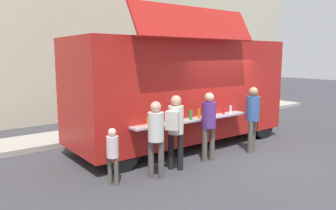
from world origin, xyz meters
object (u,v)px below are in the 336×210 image
at_px(customer_extra_browsing, 253,114).
at_px(customer_mid_with_backpack, 175,125).
at_px(food_truck_main, 181,89).
at_px(trash_bin, 217,105).
at_px(customer_rear_waiting, 156,133).
at_px(child_near_queue, 113,151).
at_px(customer_front_ordering, 209,120).

bearing_deg(customer_extra_browsing, customer_mid_with_backpack, 66.03).
height_order(food_truck_main, customer_mid_with_backpack, food_truck_main).
bearing_deg(customer_mid_with_backpack, customer_extra_browsing, -38.46).
distance_m(food_truck_main, trash_bin, 4.80).
bearing_deg(customer_rear_waiting, child_near_queue, 125.53).
bearing_deg(trash_bin, customer_front_ordering, -139.09).
xyz_separation_m(food_truck_main, child_near_queue, (-3.12, -1.50, -0.96)).
xyz_separation_m(customer_front_ordering, child_near_queue, (-2.63, 0.11, -0.32)).
xyz_separation_m(food_truck_main, customer_front_ordering, (-0.49, -1.61, -0.64)).
height_order(customer_rear_waiting, customer_extra_browsing, customer_extra_browsing).
bearing_deg(food_truck_main, customer_mid_with_backpack, -132.84).
relative_size(trash_bin, customer_mid_with_backpack, 0.59).
height_order(trash_bin, customer_extra_browsing, customer_extra_browsing).
bearing_deg(customer_mid_with_backpack, child_near_queue, 141.92).
relative_size(customer_front_ordering, customer_mid_with_backpack, 0.99).
distance_m(trash_bin, customer_extra_browsing, 5.16).
bearing_deg(child_near_queue, trash_bin, 2.10).
bearing_deg(customer_rear_waiting, customer_front_ordering, -35.14).
bearing_deg(customer_extra_browsing, child_near_queue, 66.18).
bearing_deg(customer_extra_browsing, customer_rear_waiting, 69.27).
bearing_deg(child_near_queue, customer_mid_with_backpack, -30.03).
relative_size(trash_bin, customer_extra_browsing, 0.57).
distance_m(food_truck_main, customer_mid_with_backpack, 2.33).
xyz_separation_m(customer_mid_with_backpack, customer_extra_browsing, (2.56, -0.20, 0.01)).
bearing_deg(child_near_queue, customer_extra_browsing, -30.27).
height_order(customer_mid_with_backpack, child_near_queue, customer_mid_with_backpack).
height_order(customer_mid_with_backpack, customer_rear_waiting, customer_mid_with_backpack).
bearing_deg(trash_bin, customer_mid_with_backpack, -145.00).
relative_size(trash_bin, child_near_queue, 0.86).
xyz_separation_m(food_truck_main, customer_extra_browsing, (0.99, -1.81, -0.60)).
bearing_deg(customer_front_ordering, child_near_queue, 97.02).
relative_size(customer_rear_waiting, child_near_queue, 1.41).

